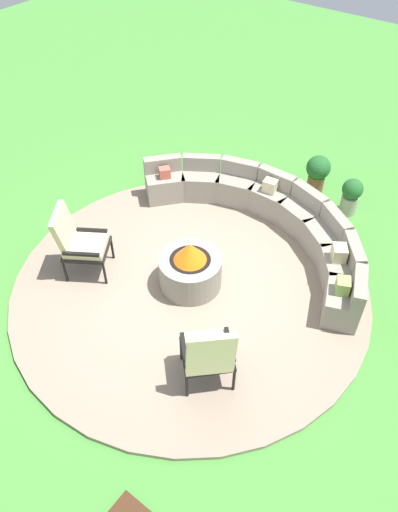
{
  "coord_description": "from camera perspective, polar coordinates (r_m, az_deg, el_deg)",
  "views": [
    {
      "loc": [
        2.93,
        -3.69,
        5.18
      ],
      "look_at": [
        0.0,
        0.2,
        0.45
      ],
      "focal_mm": 34.38,
      "sensor_mm": 36.0,
      "label": 1
    }
  ],
  "objects": [
    {
      "name": "fire_pit",
      "position": [
        6.74,
        -1.02,
        -1.5
      ],
      "size": [
        0.87,
        0.87,
        0.76
      ],
      "color": "gray",
      "rests_on": "patio_circle"
    },
    {
      "name": "lounge_chair_front_right",
      "position": [
        5.56,
        1.11,
        -11.23
      ],
      "size": [
        0.8,
        0.8,
        1.03
      ],
      "rotation": [
        0.0,
        0.0,
        7.08
      ],
      "color": "black",
      "rests_on": "patio_circle"
    },
    {
      "name": "patio_circle",
      "position": [
        6.98,
        -0.99,
        -3.39
      ],
      "size": [
        5.01,
        5.01,
        0.06
      ],
      "primitive_type": "cylinder",
      "color": "gray",
      "rests_on": "ground_plane"
    },
    {
      "name": "potted_plant_2",
      "position": [
        8.37,
        17.29,
        6.79
      ],
      "size": [
        0.34,
        0.34,
        0.64
      ],
      "color": "#A89E8E",
      "rests_on": "ground_plane"
    },
    {
      "name": "curved_stone_bench",
      "position": [
        7.64,
        8.09,
        4.47
      ],
      "size": [
        4.18,
        1.91,
        0.7
      ],
      "color": "gray",
      "rests_on": "patio_circle"
    },
    {
      "name": "lounge_chair_front_left",
      "position": [
        6.97,
        -13.83,
        1.72
      ],
      "size": [
        0.81,
        0.82,
        1.09
      ],
      "rotation": [
        0.0,
        0.0,
        5.28
      ],
      "color": "black",
      "rests_on": "patio_circle"
    },
    {
      "name": "ground_plane",
      "position": [
        7.0,
        -0.99,
        -3.56
      ],
      "size": [
        24.0,
        24.0,
        0.0
      ],
      "primitive_type": "plane",
      "color": "#478C38"
    },
    {
      "name": "potted_plant_0",
      "position": [
        8.69,
        13.63,
        9.46
      ],
      "size": [
        0.41,
        0.41,
        0.69
      ],
      "color": "brown",
      "rests_on": "ground_plane"
    }
  ]
}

